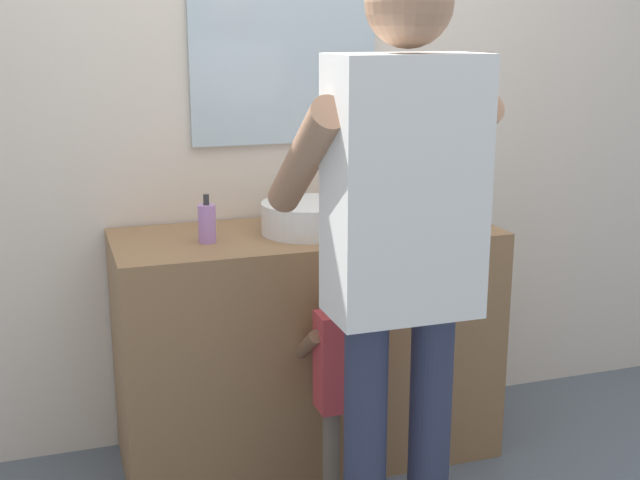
{
  "coord_description": "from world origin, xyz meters",
  "views": [
    {
      "loc": [
        -0.86,
        -2.44,
        1.58
      ],
      "look_at": [
        0.0,
        0.15,
        0.87
      ],
      "focal_mm": 46.43,
      "sensor_mm": 36.0,
      "label": 1
    }
  ],
  "objects_px": {
    "soap_bottle": "(207,223)",
    "adult_parent": "(401,227)",
    "toothbrush_cup": "(393,210)",
    "child_toddler": "(344,373)"
  },
  "relations": [
    {
      "from": "soap_bottle",
      "to": "adult_parent",
      "type": "relative_size",
      "value": 0.09
    },
    {
      "from": "child_toddler",
      "to": "adult_parent",
      "type": "distance_m",
      "value": 0.65
    },
    {
      "from": "child_toddler",
      "to": "adult_parent",
      "type": "xyz_separation_m",
      "value": [
        0.04,
        -0.33,
        0.56
      ]
    },
    {
      "from": "soap_bottle",
      "to": "child_toddler",
      "type": "height_order",
      "value": "soap_bottle"
    },
    {
      "from": "toothbrush_cup",
      "to": "soap_bottle",
      "type": "relative_size",
      "value": 1.25
    },
    {
      "from": "toothbrush_cup",
      "to": "adult_parent",
      "type": "bearing_deg",
      "value": -111.88
    },
    {
      "from": "toothbrush_cup",
      "to": "adult_parent",
      "type": "distance_m",
      "value": 0.81
    },
    {
      "from": "toothbrush_cup",
      "to": "soap_bottle",
      "type": "distance_m",
      "value": 0.71
    },
    {
      "from": "child_toddler",
      "to": "toothbrush_cup",
      "type": "bearing_deg",
      "value": 50.85
    },
    {
      "from": "toothbrush_cup",
      "to": "child_toddler",
      "type": "xyz_separation_m",
      "value": [
        -0.34,
        -0.41,
        -0.43
      ]
    }
  ]
}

